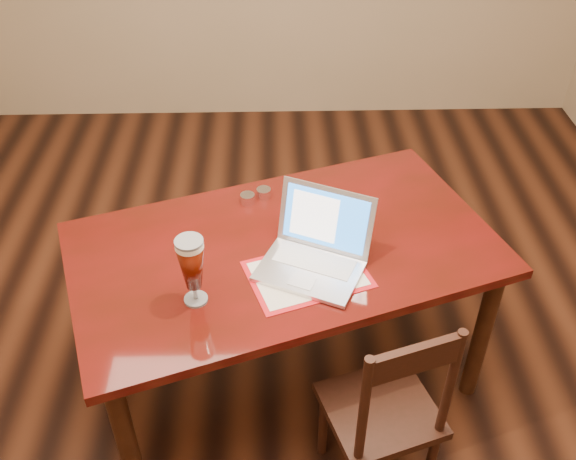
{
  "coord_description": "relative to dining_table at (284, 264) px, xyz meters",
  "views": [
    {
      "loc": [
        0.04,
        -1.85,
        2.34
      ],
      "look_at": [
        0.08,
        0.01,
        0.84
      ],
      "focal_mm": 40.0,
      "sensor_mm": 36.0,
      "label": 1
    }
  ],
  "objects": [
    {
      "name": "dining_chair",
      "position": [
        0.35,
        -0.51,
        -0.25
      ],
      "size": [
        0.48,
        0.46,
        0.9
      ],
      "rotation": [
        0.0,
        0.0,
        0.32
      ],
      "color": "black",
      "rests_on": "ground"
    },
    {
      "name": "dining_table",
      "position": [
        0.0,
        0.0,
        0.0
      ],
      "size": [
        1.82,
        1.38,
        1.02
      ],
      "rotation": [
        0.0,
        0.0,
        0.33
      ],
      "color": "#510B0A",
      "rests_on": "ground"
    },
    {
      "name": "ground",
      "position": [
        -0.07,
        -0.01,
        -0.67
      ],
      "size": [
        5.0,
        5.0,
        0.0
      ],
      "primitive_type": "plane",
      "color": "black",
      "rests_on": "ground"
    }
  ]
}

